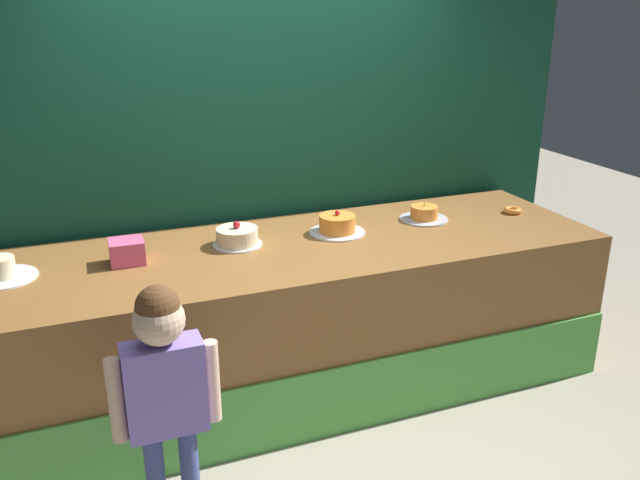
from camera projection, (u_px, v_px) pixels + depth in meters
name	position (u px, v px, depth m)	size (l,w,h in m)	color
ground_plane	(331.00, 434.00, 3.66)	(12.00, 12.00, 0.00)	#ADA38E
stage_platform	(296.00, 318.00, 3.98)	(3.65, 1.13, 0.92)	brown
curtain_backdrop	(260.00, 127.00, 4.20)	(4.39, 0.08, 2.99)	#144C38
child_figure	(164.00, 380.00, 2.75)	(0.46, 0.21, 1.20)	#3F4C8C
pink_box	(127.00, 252.00, 3.55)	(0.18, 0.17, 0.13)	#EA588B
donut	(512.00, 210.00, 4.40)	(0.12, 0.12, 0.04)	orange
cake_far_left	(1.00, 271.00, 3.36)	(0.34, 0.34, 0.16)	white
cake_center_left	(237.00, 237.00, 3.81)	(0.29, 0.29, 0.15)	silver
cake_center_right	(337.00, 225.00, 4.01)	(0.34, 0.34, 0.14)	silver
cake_far_right	(424.00, 214.00, 4.26)	(0.31, 0.31, 0.14)	silver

